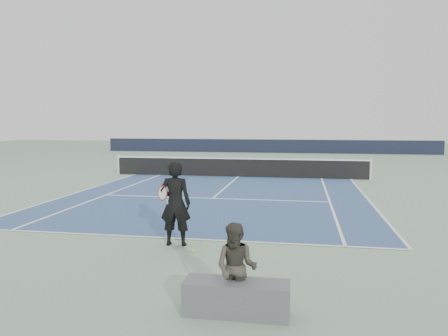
% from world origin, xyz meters
% --- Properties ---
extents(ground, '(80.00, 80.00, 0.00)m').
position_xyz_m(ground, '(0.00, 0.00, 0.00)').
color(ground, gray).
extents(court_surface, '(10.97, 23.77, 0.01)m').
position_xyz_m(court_surface, '(0.00, 0.00, 0.01)').
color(court_surface, '#334F79').
rests_on(court_surface, ground).
extents(tennis_net, '(12.90, 0.10, 1.07)m').
position_xyz_m(tennis_net, '(0.00, 0.00, 0.50)').
color(tennis_net, silver).
rests_on(tennis_net, ground).
extents(windscreen_far, '(30.00, 0.25, 1.20)m').
position_xyz_m(windscreen_far, '(0.00, 17.88, 0.60)').
color(windscreen_far, black).
rests_on(windscreen_far, ground).
extents(tennis_player, '(0.83, 0.56, 1.90)m').
position_xyz_m(tennis_player, '(0.38, -12.39, 0.95)').
color(tennis_player, black).
rests_on(tennis_player, ground).
extents(tennis_ball, '(0.07, 0.07, 0.07)m').
position_xyz_m(tennis_ball, '(0.89, -12.85, 0.04)').
color(tennis_ball, '#CFDC2D').
rests_on(tennis_ball, ground).
extents(spectator_bench, '(1.57, 0.71, 1.33)m').
position_xyz_m(spectator_bench, '(2.24, -15.66, 0.48)').
color(spectator_bench, '#56565B').
rests_on(spectator_bench, ground).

